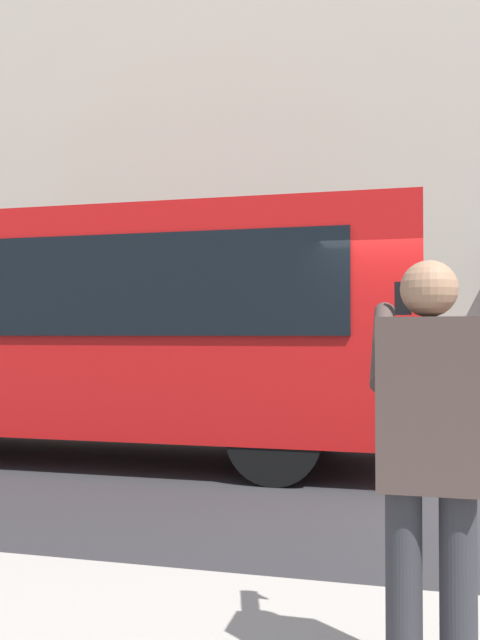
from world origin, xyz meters
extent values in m
plane|color=#2B2B2D|center=(0.00, 0.00, 0.00)|extent=(60.00, 60.00, 0.00)
cube|color=beige|center=(0.00, -6.80, 6.00)|extent=(28.00, 0.80, 12.00)
cube|color=red|center=(4.74, -0.60, 1.70)|extent=(9.00, 2.50, 2.60)
cube|color=black|center=(4.74, 0.66, 2.10)|extent=(7.60, 0.06, 1.10)
cylinder|color=black|center=(1.74, -1.70, 0.50)|extent=(1.00, 0.28, 1.00)
cylinder|color=black|center=(1.74, 0.50, 0.50)|extent=(1.00, 0.28, 1.00)
cylinder|color=#2D2D33|center=(0.21, 4.69, 0.56)|extent=(0.14, 0.14, 0.82)
cylinder|color=#2D2D33|center=(0.41, 4.69, 0.56)|extent=(0.14, 0.14, 0.82)
cube|color=#473833|center=(0.31, 4.69, 1.30)|extent=(0.40, 0.24, 0.66)
sphere|color=#A87A5B|center=(0.31, 4.69, 1.74)|extent=(0.22, 0.22, 0.22)
cylinder|color=#473833|center=(0.49, 4.53, 1.52)|extent=(0.09, 0.48, 0.37)
cube|color=black|center=(0.41, 4.39, 1.72)|extent=(0.07, 0.01, 0.14)
camera|label=1|loc=(0.38, 7.37, 1.56)|focal=37.66mm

